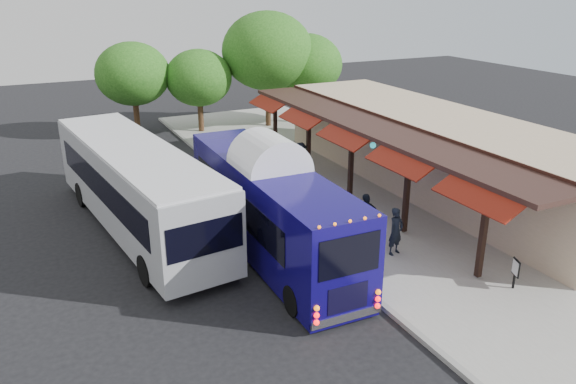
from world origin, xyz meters
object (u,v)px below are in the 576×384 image
coach_bus (270,204)px  ped_b (291,166)px  ped_d (301,159)px  sign_board (516,269)px  city_bus (136,185)px  ped_c (366,217)px  ped_a (396,231)px

coach_bus → ped_b: 7.36m
ped_d → sign_board: ped_d is taller
city_bus → ped_d: (8.73, 2.88, -0.91)m
city_bus → coach_bus: bearing=-53.5°
ped_c → city_bus: bearing=-31.6°
ped_d → sign_board: 13.11m
ped_b → ped_d: ped_d is taller
coach_bus → ped_d: bearing=56.1°
city_bus → ped_a: 10.15m
coach_bus → ped_a: coach_bus is taller
ped_b → ped_d: (0.92, 0.83, 0.03)m
sign_board → city_bus: bearing=155.3°
ped_d → ped_a: bearing=70.0°
ped_c → ped_d: size_ratio=1.11×
ped_d → sign_board: (0.95, -13.07, -0.16)m
ped_a → ped_c: size_ratio=0.94×
ped_c → ped_d: 8.07m
city_bus → sign_board: size_ratio=12.91×
ped_b → ped_d: 1.24m
city_bus → ped_d: bearing=11.2°
city_bus → ped_a: size_ratio=7.45×
ped_a → ped_d: bearing=69.4°
coach_bus → city_bus: 5.68m
ped_a → ped_c: 1.47m
ped_b → ped_d: bearing=-127.2°
ped_a → ped_b: size_ratio=1.07×
coach_bus → ped_d: 8.55m
city_bus → sign_board: 14.10m
coach_bus → ped_b: bearing=58.4°
coach_bus → ped_a: bearing=-31.2°
coach_bus → ped_d: (4.82, 7.00, -0.91)m
coach_bus → ped_c: 3.72m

